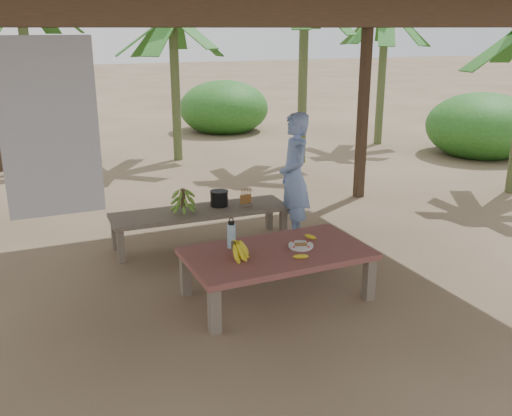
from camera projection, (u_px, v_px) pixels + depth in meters
name	position (u px, v px, depth m)	size (l,w,h in m)	color
ground	(258.00, 280.00, 6.16)	(80.00, 80.00, 0.00)	brown
pavilion	(257.00, 9.00, 5.31)	(6.60, 5.60, 2.95)	black
work_table	(277.00, 257.00, 5.66)	(1.81, 1.02, 0.50)	brown
bench	(200.00, 214.00, 7.09)	(2.22, 0.67, 0.45)	brown
ripe_banana_bunch	(233.00, 249.00, 5.43)	(0.30, 0.26, 0.18)	yellow
plate	(301.00, 246.00, 5.72)	(0.25, 0.25, 0.04)	white
loose_banana_front	(301.00, 256.00, 5.44)	(0.04, 0.18, 0.04)	yellow
loose_banana_side	(311.00, 237.00, 5.96)	(0.04, 0.13, 0.04)	yellow
water_flask	(231.00, 235.00, 5.69)	(0.08, 0.08, 0.31)	teal
green_banana_stalk	(183.00, 200.00, 6.95)	(0.27, 0.27, 0.31)	#598C2D
cooking_pot	(219.00, 199.00, 7.21)	(0.22, 0.22, 0.19)	black
skewer_rack	(246.00, 197.00, 7.20)	(0.18, 0.08, 0.24)	#A57F47
woman	(294.00, 178.00, 7.13)	(0.60, 0.39, 1.63)	#6883C5
banana_plant_ne	(305.00, 4.00, 10.68)	(1.80, 1.80, 3.53)	#596638
banana_plant_n	(173.00, 28.00, 11.04)	(1.80, 1.80, 3.09)	#596638
banana_plant_nw	(20.00, 2.00, 10.11)	(1.80, 1.80, 3.55)	#596638
banana_plant_far	(385.00, 21.00, 12.61)	(1.80, 1.80, 3.25)	#596638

